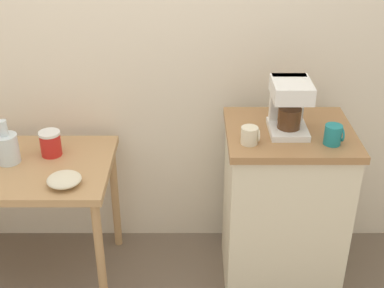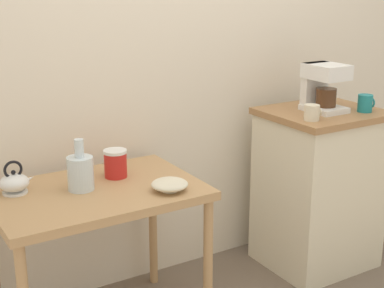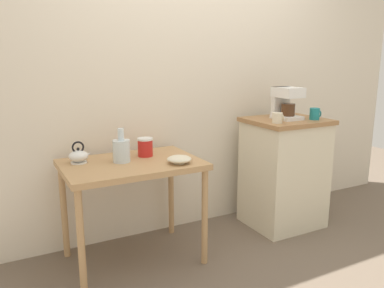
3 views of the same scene
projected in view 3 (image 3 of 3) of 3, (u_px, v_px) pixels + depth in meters
ground_plane at (216, 242)px, 3.06m from camera, size 8.00×8.00×0.00m
back_wall at (199, 60)px, 3.21m from camera, size 4.40×0.10×2.80m
wooden_table at (132, 174)px, 2.66m from camera, size 0.92×0.63×0.73m
kitchen_counter at (284, 172)px, 3.31m from camera, size 0.62×0.54×0.93m
bowl_stoneware at (179, 159)px, 2.59m from camera, size 0.16×0.16×0.05m
teakettle at (79, 156)px, 2.60m from camera, size 0.16×0.13×0.15m
glass_carafe_vase at (121, 150)px, 2.62m from camera, size 0.12×0.12×0.23m
canister_enamel at (145, 147)px, 2.78m from camera, size 0.11×0.11×0.13m
coffee_maker at (286, 102)px, 3.17m from camera, size 0.18×0.22×0.26m
mug_small_cream at (278, 118)px, 2.98m from camera, size 0.09×0.08×0.08m
mug_dark_teal at (315, 114)px, 3.15m from camera, size 0.09×0.08×0.09m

